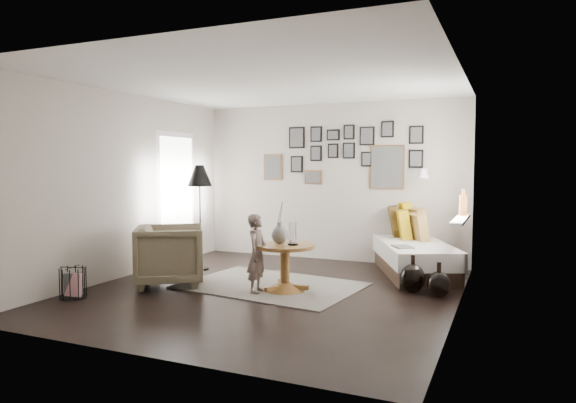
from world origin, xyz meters
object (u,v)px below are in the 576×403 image
at_px(vase, 280,231).
at_px(daybed, 415,251).
at_px(child, 257,254).
at_px(pedestal_table, 285,270).
at_px(demijohn_large, 413,278).
at_px(magazine_basket, 73,283).
at_px(demijohn_small, 439,284).
at_px(armchair, 170,255).
at_px(floor_lamp, 200,180).

bearing_deg(vase, daybed, 52.27).
height_order(daybed, child, daybed).
bearing_deg(pedestal_table, demijohn_large, 20.64).
height_order(magazine_basket, demijohn_large, demijohn_large).
xyz_separation_m(vase, magazine_basket, (-2.10, -1.32, -0.58)).
height_order(vase, demijohn_small, vase).
relative_size(armchair, child, 0.89).
bearing_deg(child, floor_lamp, 52.00).
xyz_separation_m(armchair, demijohn_large, (3.02, 0.83, -0.22)).
xyz_separation_m(vase, demijohn_large, (1.57, 0.54, -0.58)).
distance_m(daybed, magazine_basket, 4.67).
xyz_separation_m(armchair, child, (1.26, 0.05, 0.09)).
bearing_deg(demijohn_small, vase, -167.51).
distance_m(armchair, magazine_basket, 1.24).
bearing_deg(armchair, floor_lamp, -23.89).
xyz_separation_m(daybed, magazine_basket, (-3.48, -3.11, -0.14)).
bearing_deg(vase, child, -128.87).
height_order(pedestal_table, vase, vase).
bearing_deg(armchair, daybed, -88.05).
relative_size(pedestal_table, daybed, 0.34).
relative_size(daybed, demijohn_large, 4.74).
relative_size(pedestal_table, armchair, 0.86).
relative_size(floor_lamp, magazine_basket, 4.31).
distance_m(daybed, armchair, 3.52).
relative_size(daybed, demijohn_small, 5.20).
xyz_separation_m(magazine_basket, demijohn_small, (4.00, 1.74, -0.02)).
xyz_separation_m(pedestal_table, child, (-0.28, -0.22, 0.22)).
xyz_separation_m(armchair, magazine_basket, (-0.65, -1.03, -0.22)).
height_order(pedestal_table, daybed, daybed).
bearing_deg(child, daybed, -42.42).
bearing_deg(child, vase, -43.43).
bearing_deg(armchair, vase, -112.87).
bearing_deg(demijohn_large, armchair, -164.58).
relative_size(magazine_basket, demijohn_large, 0.78).
xyz_separation_m(vase, daybed, (1.38, 1.78, -0.44)).
bearing_deg(demijohn_small, armchair, -167.98).
distance_m(pedestal_table, daybed, 2.22).
relative_size(demijohn_small, child, 0.43).
xyz_separation_m(pedestal_table, demijohn_small, (1.81, 0.44, -0.11)).
xyz_separation_m(pedestal_table, demijohn_large, (1.49, 0.56, -0.09)).
distance_m(floor_lamp, demijohn_small, 3.75).
distance_m(daybed, demijohn_large, 1.26).
distance_m(magazine_basket, child, 2.22).
distance_m(vase, daybed, 2.30).
xyz_separation_m(vase, child, (-0.20, -0.24, -0.27)).
relative_size(floor_lamp, demijohn_large, 3.38).
bearing_deg(daybed, demijohn_large, -105.01).
bearing_deg(daybed, magazine_basket, -161.77).
height_order(vase, armchair, vase).
distance_m(demijohn_small, child, 2.22).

